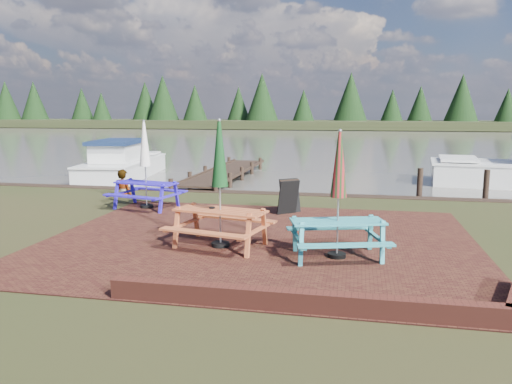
{
  "coord_description": "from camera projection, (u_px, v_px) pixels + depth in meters",
  "views": [
    {
      "loc": [
        1.98,
        -9.12,
        2.77
      ],
      "look_at": [
        -0.14,
        1.3,
        1.0
      ],
      "focal_mm": 35.0,
      "sensor_mm": 36.0,
      "label": 1
    }
  ],
  "objects": [
    {
      "name": "ground",
      "position": [
        249.0,
        254.0,
        9.66
      ],
      "size": [
        120.0,
        120.0,
        0.0
      ],
      "primitive_type": "plane",
      "color": "black",
      "rests_on": "ground"
    },
    {
      "name": "paving",
      "position": [
        259.0,
        240.0,
        10.63
      ],
      "size": [
        9.0,
        7.5,
        0.02
      ],
      "primitive_type": "cube",
      "color": "#351511",
      "rests_on": "ground"
    },
    {
      "name": "brick_wall",
      "position": [
        364.0,
        301.0,
        6.88
      ],
      "size": [
        6.21,
        1.79,
        0.3
      ],
      "color": "#4C1E16",
      "rests_on": "ground"
    },
    {
      "name": "water",
      "position": [
        335.0,
        140.0,
        45.43
      ],
      "size": [
        120.0,
        60.0,
        0.02
      ],
      "primitive_type": "cube",
      "color": "#423F38",
      "rests_on": "ground"
    },
    {
      "name": "far_treeline",
      "position": [
        345.0,
        106.0,
        72.93
      ],
      "size": [
        120.0,
        10.0,
        8.1
      ],
      "color": "black",
      "rests_on": "ground"
    },
    {
      "name": "picnic_table_teal",
      "position": [
        338.0,
        215.0,
        9.25
      ],
      "size": [
        2.07,
        1.94,
        2.39
      ],
      "rotation": [
        0.0,
        0.0,
        0.28
      ],
      "color": "teal",
      "rests_on": "ground"
    },
    {
      "name": "picnic_table_red",
      "position": [
        220.0,
        204.0,
        9.98
      ],
      "size": [
        2.16,
        2.0,
        2.56
      ],
      "rotation": [
        0.0,
        0.0,
        -0.22
      ],
      "color": "#B9592F",
      "rests_on": "ground"
    },
    {
      "name": "picnic_table_blue",
      "position": [
        146.0,
        178.0,
        13.96
      ],
      "size": [
        2.08,
        1.93,
        2.45
      ],
      "rotation": [
        0.0,
        0.0,
        -0.23
      ],
      "color": "#2A19BE",
      "rests_on": "ground"
    },
    {
      "name": "chalkboard",
      "position": [
        289.0,
        196.0,
        13.27
      ],
      "size": [
        0.59,
        0.84,
        0.92
      ],
      "rotation": [
        0.0,
        0.0,
        0.67
      ],
      "color": "black",
      "rests_on": "ground"
    },
    {
      "name": "jetty",
      "position": [
        225.0,
        172.0,
        21.23
      ],
      "size": [
        1.76,
        9.08,
        1.0
      ],
      "color": "black",
      "rests_on": "ground"
    },
    {
      "name": "boat_jetty",
      "position": [
        123.0,
        165.0,
        21.68
      ],
      "size": [
        3.02,
        6.59,
        1.84
      ],
      "rotation": [
        0.0,
        0.0,
        0.14
      ],
      "color": "silver",
      "rests_on": "ground"
    },
    {
      "name": "person",
      "position": [
        122.0,
        170.0,
        16.0
      ],
      "size": [
        0.7,
        0.54,
        1.7
      ],
      "primitive_type": "imported",
      "rotation": [
        0.0,
        0.0,
        2.9
      ],
      "color": "gray",
      "rests_on": "ground"
    }
  ]
}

